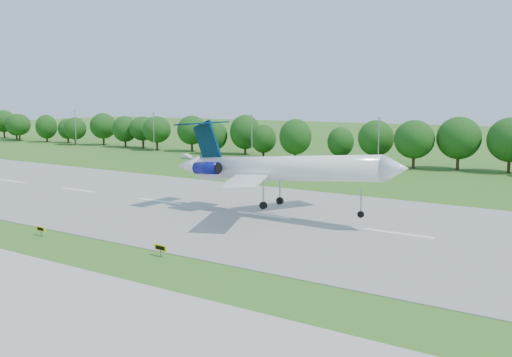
# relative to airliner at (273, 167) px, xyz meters

# --- Properties ---
(ground) EXTENTS (600.00, 600.00, 0.00)m
(ground) POSITION_rel_airliner_xyz_m (-21.52, -25.05, -7.11)
(ground) COLOR #295C18
(ground) RESTS_ON ground
(runway) EXTENTS (400.00, 45.00, 0.08)m
(runway) POSITION_rel_airliner_xyz_m (-21.52, -0.05, -7.07)
(runway) COLOR gray
(runway) RESTS_ON ground
(tree_line) EXTENTS (288.40, 8.40, 10.40)m
(tree_line) POSITION_rel_airliner_xyz_m (-21.52, 66.95, -0.92)
(tree_line) COLOR #382314
(tree_line) RESTS_ON ground
(light_poles) EXTENTS (175.90, 0.25, 12.19)m
(light_poles) POSITION_rel_airliner_xyz_m (-24.02, 56.95, -0.77)
(light_poles) COLOR gray
(light_poles) RESTS_ON ground
(airliner) EXTENTS (37.36, 27.19, 12.06)m
(airliner) POSITION_rel_airliner_xyz_m (0.00, 0.00, 0.00)
(airliner) COLOR white
(airliner) RESTS_ON ground
(taxi_sign_centre) EXTENTS (1.64, 0.29, 1.15)m
(taxi_sign_centre) POSITION_rel_airliner_xyz_m (-17.94, -25.07, -6.26)
(taxi_sign_centre) COLOR gray
(taxi_sign_centre) RESTS_ON ground
(taxi_sign_right) EXTENTS (1.83, 0.38, 1.28)m
(taxi_sign_right) POSITION_rel_airliner_xyz_m (0.60, -23.74, -6.17)
(taxi_sign_right) COLOR gray
(taxi_sign_right) RESTS_ON ground
(service_vehicle_a) EXTENTS (4.02, 1.74, 1.28)m
(service_vehicle_a) POSITION_rel_airliner_xyz_m (-60.10, 52.10, -6.47)
(service_vehicle_a) COLOR silver
(service_vehicle_a) RESTS_ON ground
(service_vehicle_b) EXTENTS (3.31, 1.74, 1.07)m
(service_vehicle_b) POSITION_rel_airliner_xyz_m (-43.42, 52.74, -6.57)
(service_vehicle_b) COLOR white
(service_vehicle_b) RESTS_ON ground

